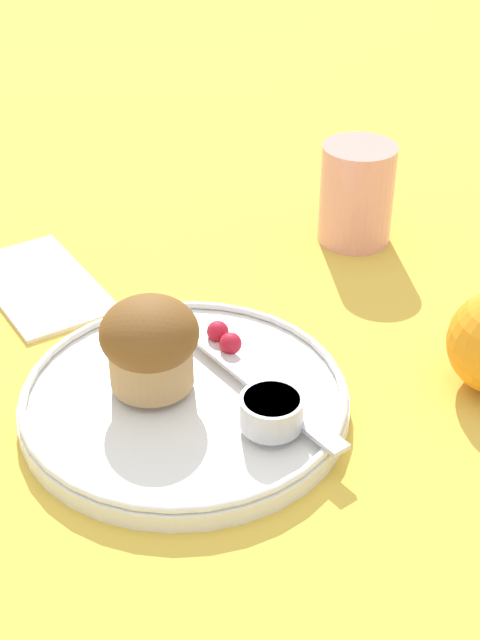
% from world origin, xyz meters
% --- Properties ---
extents(ground_plane, '(3.00, 3.00, 0.00)m').
position_xyz_m(ground_plane, '(0.00, 0.00, 0.00)').
color(ground_plane, gold).
extents(plate, '(0.24, 0.24, 0.02)m').
position_xyz_m(plate, '(0.02, -0.01, 0.01)').
color(plate, white).
rests_on(plate, ground_plane).
extents(muffin, '(0.07, 0.07, 0.07)m').
position_xyz_m(muffin, '(-0.00, -0.03, 0.05)').
color(muffin, tan).
rests_on(muffin, plate).
extents(cream_ramekin, '(0.04, 0.04, 0.02)m').
position_xyz_m(cream_ramekin, '(0.09, 0.02, 0.03)').
color(cream_ramekin, silver).
rests_on(cream_ramekin, plate).
extents(berry_pair, '(0.03, 0.02, 0.02)m').
position_xyz_m(berry_pair, '(-0.01, 0.04, 0.03)').
color(berry_pair, '#B7192D').
rests_on(berry_pair, plate).
extents(butter_knife, '(0.20, 0.03, 0.00)m').
position_xyz_m(butter_knife, '(0.04, 0.04, 0.02)').
color(butter_knife, silver).
rests_on(butter_knife, plate).
extents(juice_glass, '(0.07, 0.07, 0.10)m').
position_xyz_m(juice_glass, '(-0.12, 0.26, 0.05)').
color(juice_glass, '#E5998C').
rests_on(juice_glass, ground_plane).
extents(folded_napkin, '(0.16, 0.09, 0.01)m').
position_xyz_m(folded_napkin, '(-0.20, -0.03, 0.00)').
color(folded_napkin, beige).
rests_on(folded_napkin, ground_plane).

